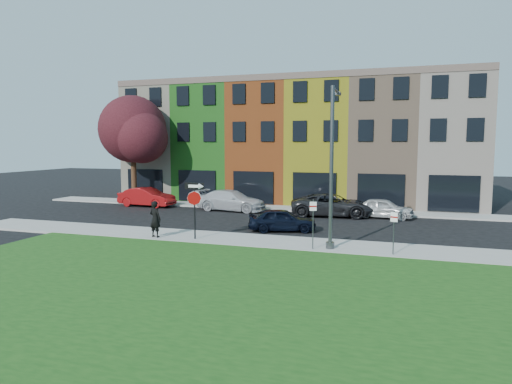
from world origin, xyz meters
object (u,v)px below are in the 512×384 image
(stop_sign, at_px, (194,199))
(street_lamp, at_px, (332,167))
(sedan_near, at_px, (282,220))
(man, at_px, (155,219))

(stop_sign, relative_size, street_lamp, 0.39)
(stop_sign, bearing_deg, sedan_near, 47.63)
(stop_sign, relative_size, man, 1.51)
(street_lamp, bearing_deg, man, -178.61)
(sedan_near, distance_m, street_lamp, 6.03)
(man, bearing_deg, sedan_near, -131.06)
(stop_sign, distance_m, sedan_near, 5.60)
(man, height_order, street_lamp, street_lamp)
(sedan_near, bearing_deg, street_lamp, -154.62)
(sedan_near, height_order, street_lamp, street_lamp)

